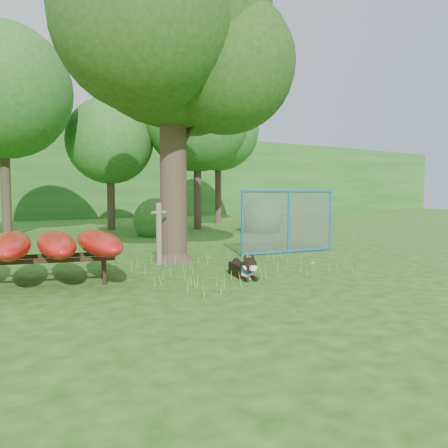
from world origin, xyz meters
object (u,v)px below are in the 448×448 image
husky_dog (244,269)px  kayak_rack (34,245)px  oak_tree (170,36)px  fence_section (289,222)px

husky_dog → kayak_rack: bearing=172.3°
oak_tree → kayak_rack: 6.00m
husky_dog → fence_section: fence_section is taller
oak_tree → husky_dog: 6.03m
kayak_rack → fence_section: (6.77, 0.77, 0.15)m
oak_tree → fence_section: (3.36, -0.58, -4.61)m
oak_tree → kayak_rack: (-3.41, -1.35, -4.75)m
oak_tree → husky_dog: bearing=-85.6°
fence_section → husky_dog: bearing=-138.1°
kayak_rack → oak_tree: bearing=37.1°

